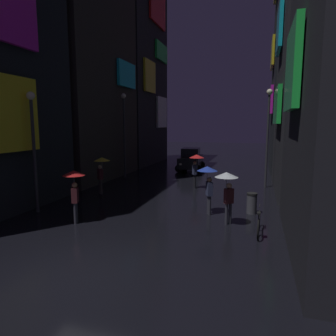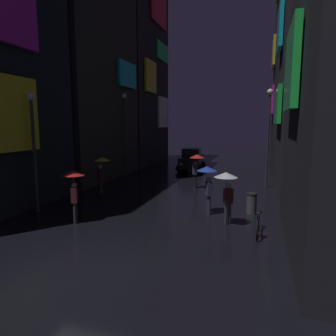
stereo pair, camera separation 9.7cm
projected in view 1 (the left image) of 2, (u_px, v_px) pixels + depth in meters
The scene contains 16 objects.
ground_plane at pixel (72, 278), 7.72m from camera, with size 120.00×120.00×0.00m, color black.
building_left_mid at pixel (85, 26), 20.96m from camera, with size 4.25×8.69×21.50m.
building_left_far at pixel (136, 72), 29.65m from camera, with size 4.25×8.54×18.21m.
building_right_mid at pixel (321, 35), 16.30m from camera, with size 4.25×7.28×17.49m.
building_right_far at pixel (302, 17), 24.60m from camera, with size 4.25×7.98×25.35m.
pedestrian_near_crossing_clear at pixel (227, 183), 11.61m from camera, with size 0.90×0.90×2.12m.
pedestrian_foreground_left_blue at pixel (208, 177), 13.10m from camera, with size 0.90×0.90×2.12m.
pedestrian_far_right_red at pixel (74, 182), 11.93m from camera, with size 0.90×0.90×2.12m.
pedestrian_midstreet_centre_yellow at pixel (101, 165), 16.78m from camera, with size 0.90×0.90×2.12m.
pedestrian_midstreet_left_red at pixel (196, 162), 18.36m from camera, with size 0.90×0.90×2.12m.
bicycle_parked_at_storefront at pixel (259, 224), 10.80m from camera, with size 0.14×1.82×0.96m.
car_distant at pixel (191, 160), 25.88m from camera, with size 2.49×4.26×1.92m.
streetlamp_left_far at pixel (124, 126), 21.91m from camera, with size 0.36×0.36×6.16m.
streetlamp_left_near at pixel (33, 138), 13.11m from camera, with size 0.36×0.36×5.34m.
streetlamp_right_far at pixel (268, 128), 18.36m from camera, with size 0.36×0.36×6.06m.
trash_bin at pixel (252, 203), 13.30m from camera, with size 0.46×0.46×0.93m.
Camera 1 is at (4.45, -6.21, 3.94)m, focal length 32.00 mm.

